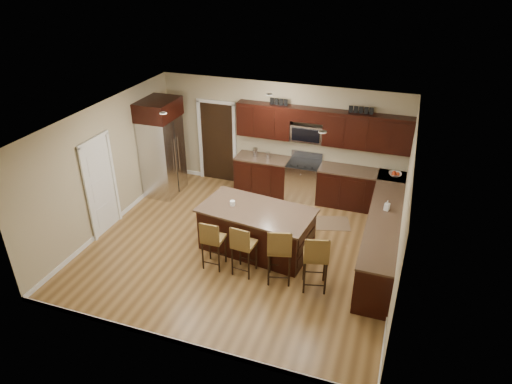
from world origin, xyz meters
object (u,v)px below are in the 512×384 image
at_px(range, 303,180).
at_px(stool_right, 280,250).
at_px(stool_extra, 316,257).
at_px(island, 257,231).
at_px(stool_left, 212,239).
at_px(stool_mid, 243,245).
at_px(refrigerator, 162,147).

height_order(range, stool_right, stool_right).
bearing_deg(stool_extra, island, 134.17).
distance_m(island, stool_left, 1.04).
xyz_separation_m(range, stool_extra, (1.01, -3.25, 0.24)).
height_order(range, island, range).
distance_m(island, stool_extra, 1.63).
height_order(range, stool_mid, range).
xyz_separation_m(stool_mid, stool_right, (0.70, -0.00, 0.06)).
height_order(stool_left, refrigerator, refrigerator).
relative_size(range, island, 0.48).
bearing_deg(stool_left, stool_mid, -0.45).
distance_m(stool_left, stool_mid, 0.60).
distance_m(island, stool_right, 1.15).
distance_m(range, refrigerator, 3.47).
bearing_deg(stool_mid, island, 96.55).
relative_size(stool_right, refrigerator, 0.49).
bearing_deg(stool_right, stool_left, 165.64).
bearing_deg(refrigerator, stool_extra, -29.60).
distance_m(stool_left, stool_right, 1.30).
bearing_deg(refrigerator, stool_right, -33.79).
bearing_deg(stool_extra, stool_mid, 165.69).
bearing_deg(stool_extra, range, 93.10).
xyz_separation_m(refrigerator, stool_extra, (4.31, -2.45, -0.49)).
bearing_deg(stool_extra, stool_right, 165.86).
xyz_separation_m(range, stool_right, (0.36, -3.25, 0.24)).
bearing_deg(stool_mid, refrigerator, 145.51).
distance_m(stool_mid, refrigerator, 3.88).
bearing_deg(range, stool_extra, -72.76).
bearing_deg(island, range, 88.90).
distance_m(refrigerator, stool_extra, 4.98).
height_order(stool_left, stool_extra, stool_extra).
xyz_separation_m(range, refrigerator, (-3.30, -0.80, 0.73)).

